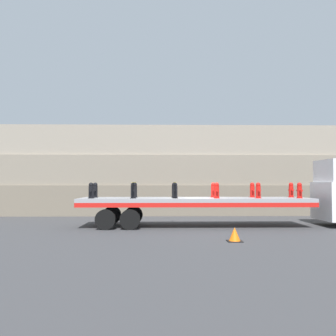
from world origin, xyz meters
TOP-DOWN VIEW (x-y plane):
  - ground_plane at (0.00, 0.00)m, footprint 120.00×120.00m
  - rock_cliff at (0.00, 7.02)m, footprint 60.00×3.30m
  - flatbed_trailer at (-0.57, 0.00)m, footprint 10.74×2.61m
  - fire_hydrant_black_near_0 at (-4.77, -0.55)m, footprint 0.28×0.54m
  - fire_hydrant_black_far_0 at (-4.77, 0.55)m, footprint 0.28×0.54m
  - fire_hydrant_black_near_1 at (-2.86, -0.55)m, footprint 0.28×0.54m
  - fire_hydrant_black_far_1 at (-2.86, 0.55)m, footprint 0.28×0.54m
  - fire_hydrant_black_near_2 at (-0.95, -0.55)m, footprint 0.28×0.54m
  - fire_hydrant_black_far_2 at (-0.95, 0.55)m, footprint 0.28×0.54m
  - fire_hydrant_red_near_3 at (0.95, -0.55)m, footprint 0.28×0.54m
  - fire_hydrant_red_far_3 at (0.95, 0.55)m, footprint 0.28×0.54m
  - fire_hydrant_red_near_4 at (2.86, -0.55)m, footprint 0.28×0.54m
  - fire_hydrant_red_far_4 at (2.86, 0.55)m, footprint 0.28×0.54m
  - fire_hydrant_red_near_5 at (4.77, -0.55)m, footprint 0.28×0.54m
  - fire_hydrant_red_far_5 at (4.77, 0.55)m, footprint 0.28×0.54m
  - cargo_strap_rear at (-2.86, 0.00)m, footprint 0.05×2.71m
  - cargo_strap_middle at (-0.95, 0.00)m, footprint 0.05×2.71m
  - traffic_cone at (0.96, -4.54)m, footprint 0.52×0.52m

SIDE VIEW (x-z plane):
  - ground_plane at x=0.00m, z-range 0.00..0.00m
  - traffic_cone at x=0.96m, z-range -0.01..0.49m
  - flatbed_trailer at x=-0.57m, z-range 0.44..1.79m
  - fire_hydrant_black_near_0 at x=-4.77m, z-range 1.33..2.05m
  - fire_hydrant_black_far_0 at x=-4.77m, z-range 1.33..2.05m
  - fire_hydrant_black_near_1 at x=-2.86m, z-range 1.33..2.05m
  - fire_hydrant_black_far_1 at x=-2.86m, z-range 1.33..2.05m
  - fire_hydrant_black_near_2 at x=-0.95m, z-range 1.33..2.05m
  - fire_hydrant_black_far_2 at x=-0.95m, z-range 1.33..2.05m
  - fire_hydrant_red_near_3 at x=0.95m, z-range 1.33..2.05m
  - fire_hydrant_red_far_3 at x=0.95m, z-range 1.33..2.05m
  - fire_hydrant_red_near_4 at x=2.86m, z-range 1.33..2.05m
  - fire_hydrant_red_far_4 at x=2.86m, z-range 1.33..2.05m
  - fire_hydrant_red_near_5 at x=4.77m, z-range 1.33..2.05m
  - fire_hydrant_red_far_5 at x=4.77m, z-range 1.33..2.05m
  - cargo_strap_rear at x=-2.86m, z-range 2.07..2.08m
  - cargo_strap_middle at x=-0.95m, z-range 2.07..2.08m
  - rock_cliff at x=0.00m, z-range 0.00..5.69m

